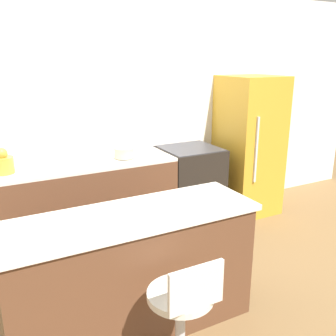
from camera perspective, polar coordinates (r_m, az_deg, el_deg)
ground_plane at (r=3.86m, az=-9.10°, el=-12.98°), size 14.00×14.00×0.00m
wall_back at (r=4.04m, az=-13.04°, el=7.76°), size 8.00×0.06×2.60m
back_counter at (r=3.88m, az=-15.80°, el=-5.97°), size 2.28×0.61×0.90m
kitchen_island at (r=2.73m, az=-5.46°, el=-15.55°), size 1.77×0.57×0.89m
oven_range at (r=4.38m, az=3.34°, el=-2.66°), size 0.65×0.62×0.90m
refrigerator at (r=4.71m, az=12.15°, el=3.33°), size 0.65×0.70×1.68m
stool_chair at (r=2.33m, az=2.20°, el=-22.24°), size 0.39×0.39×0.87m
kettle at (r=3.61m, az=-23.90°, el=0.68°), size 0.19×0.19×0.23m
mixing_bowl at (r=3.85m, az=-6.69°, el=2.35°), size 0.21×0.21×0.10m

